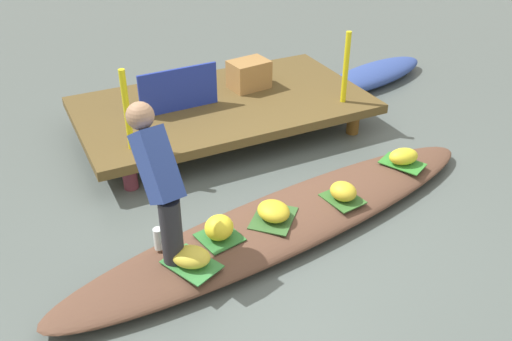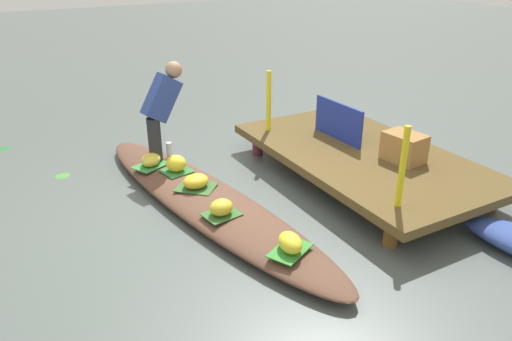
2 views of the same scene
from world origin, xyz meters
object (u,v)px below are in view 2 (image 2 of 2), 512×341
object	(u,v)px
banana_bunch_3	(221,207)
banana_bunch_1	(151,160)
produce_crate	(404,147)
market_banner	(338,121)
banana_bunch_0	(196,181)
vendor_boat	(205,200)
banana_bunch_2	(290,243)
banana_bunch_4	(176,163)
vendor_person	(161,106)
water_bottle	(169,150)

from	to	relation	value
banana_bunch_3	banana_bunch_1	bearing A→B (deg)	-171.58
banana_bunch_1	banana_bunch_3	size ratio (longest dim) A/B	1.20
banana_bunch_3	produce_crate	bearing A→B (deg)	86.00
banana_bunch_3	market_banner	distance (m)	2.17
banana_bunch_1	market_banner	size ratio (longest dim) A/B	0.34
banana_bunch_0	vendor_boat	bearing A→B (deg)	12.19
banana_bunch_2	banana_bunch_4	xyz separation A→B (m)	(-2.03, -0.26, 0.02)
vendor_person	banana_bunch_1	bearing A→B (deg)	-61.80
market_banner	banana_bunch_3	bearing A→B (deg)	-70.44
banana_bunch_1	water_bottle	xyz separation A→B (m)	(-0.16, 0.29, 0.02)
banana_bunch_3	banana_bunch_4	bearing A→B (deg)	-179.11
vendor_boat	market_banner	world-z (taller)	market_banner
vendor_boat	produce_crate	world-z (taller)	produce_crate
market_banner	vendor_boat	bearing A→B (deg)	-84.07
banana_bunch_1	vendor_person	bearing A→B (deg)	118.20
vendor_boat	banana_bunch_0	distance (m)	0.24
vendor_boat	banana_bunch_4	world-z (taller)	banana_bunch_4
banana_bunch_1	banana_bunch_4	bearing A→B (deg)	33.07
banana_bunch_2	water_bottle	xyz separation A→B (m)	(-2.50, -0.18, 0.01)
banana_bunch_4	banana_bunch_1	bearing A→B (deg)	-146.93
produce_crate	banana_bunch_3	bearing A→B (deg)	-94.00
banana_bunch_0	vendor_person	xyz separation A→B (m)	(-0.93, -0.01, 0.60)
water_bottle	banana_bunch_1	bearing A→B (deg)	-61.61
banana_bunch_3	banana_bunch_4	distance (m)	1.18
banana_bunch_3	produce_crate	world-z (taller)	produce_crate
banana_bunch_2	banana_bunch_1	bearing A→B (deg)	-168.75
produce_crate	vendor_boat	bearing A→B (deg)	-107.23
banana_bunch_0	produce_crate	world-z (taller)	produce_crate
banana_bunch_0	banana_bunch_1	xyz separation A→B (m)	(-0.81, -0.24, -0.00)
banana_bunch_1	banana_bunch_3	xyz separation A→B (m)	(1.49, 0.22, 0.01)
banana_bunch_0	banana_bunch_4	bearing A→B (deg)	-175.98
vendor_boat	banana_bunch_1	xyz separation A→B (m)	(-0.97, -0.27, 0.17)
banana_bunch_2	water_bottle	bearing A→B (deg)	-175.97
banana_bunch_0	banana_bunch_3	bearing A→B (deg)	-1.44
vendor_person	market_banner	size ratio (longest dim) A/B	1.35
banana_bunch_0	banana_bunch_2	bearing A→B (deg)	8.50
banana_bunch_0	vendor_person	size ratio (longest dim) A/B	0.25
banana_bunch_3	water_bottle	distance (m)	1.65
banana_bunch_3	vendor_boat	bearing A→B (deg)	174.34
banana_bunch_0	banana_bunch_4	distance (m)	0.50
banana_bunch_0	banana_bunch_2	distance (m)	1.55
water_bottle	produce_crate	world-z (taller)	produce_crate
banana_bunch_2	banana_bunch_4	world-z (taller)	banana_bunch_4
banana_bunch_1	market_banner	world-z (taller)	market_banner
vendor_person	water_bottle	xyz separation A→B (m)	(-0.04, 0.07, -0.59)
banana_bunch_1	banana_bunch_4	distance (m)	0.37
vendor_boat	banana_bunch_2	distance (m)	1.40
market_banner	produce_crate	distance (m)	0.96
banana_bunch_0	banana_bunch_1	distance (m)	0.85
vendor_person	market_banner	xyz separation A→B (m)	(0.83, 2.00, -0.27)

